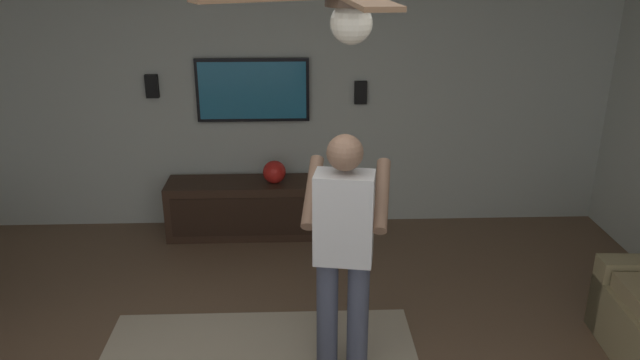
{
  "coord_description": "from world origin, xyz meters",
  "views": [
    {
      "loc": [
        -2.59,
        -0.18,
        2.63
      ],
      "look_at": [
        1.31,
        -0.33,
        1.16
      ],
      "focal_mm": 34.06,
      "sensor_mm": 36.0,
      "label": 1
    }
  ],
  "objects": [
    {
      "name": "wall_speaker_right",
      "position": [
        3.16,
        1.2,
        1.44
      ],
      "size": [
        0.06,
        0.12,
        0.22
      ],
      "primitive_type": "cube",
      "color": "black"
    },
    {
      "name": "person_standing",
      "position": [
        0.8,
        -0.45,
        0.93
      ],
      "size": [
        0.6,
        0.6,
        1.64
      ],
      "rotation": [
        0.0,
        0.0,
        -0.17
      ],
      "color": "#4C5166",
      "rests_on": "ground"
    },
    {
      "name": "media_console",
      "position": [
        2.91,
        0.25,
        0.28
      ],
      "size": [
        0.45,
        1.7,
        0.55
      ],
      "rotation": [
        0.0,
        0.0,
        3.14
      ],
      "color": "#332116",
      "rests_on": "ground"
    },
    {
      "name": "wall_speaker_left",
      "position": [
        3.16,
        -0.79,
        1.36
      ],
      "size": [
        0.06,
        0.12,
        0.22
      ],
      "primitive_type": "cube",
      "color": "black"
    },
    {
      "name": "tv",
      "position": [
        3.15,
        0.25,
        1.39
      ],
      "size": [
        0.05,
        1.08,
        0.61
      ],
      "rotation": [
        0.0,
        0.0,
        3.14
      ],
      "color": "black"
    },
    {
      "name": "wall_back_tv",
      "position": [
        3.24,
        0.0,
        1.39
      ],
      "size": [
        0.1,
        6.7,
        2.78
      ],
      "primitive_type": "cube",
      "color": "#B2B7AD",
      "rests_on": "ground"
    },
    {
      "name": "vase_round",
      "position": [
        2.87,
        0.05,
        0.66
      ],
      "size": [
        0.22,
        0.22,
        0.22
      ],
      "primitive_type": "sphere",
      "color": "red",
      "rests_on": "media_console"
    },
    {
      "name": "ceiling_fan",
      "position": [
        -0.27,
        -0.38,
        2.46
      ],
      "size": [
        1.2,
        1.13,
        0.46
      ],
      "color": "#4C3828"
    }
  ]
}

